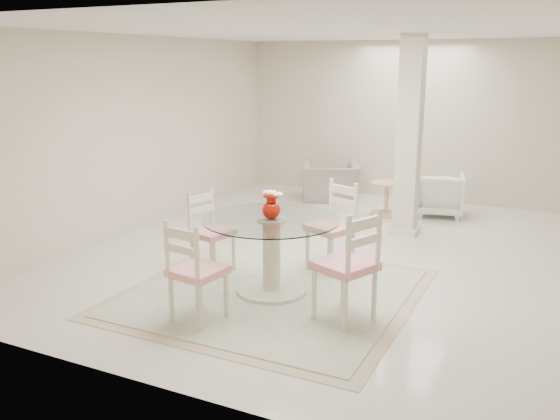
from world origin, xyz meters
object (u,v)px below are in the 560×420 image
at_px(column, 409,137).
at_px(dining_chair_north, 335,220).
at_px(dining_chair_east, 351,258).
at_px(armchair_white, 440,194).
at_px(red_vase, 271,205).
at_px(recliner_taupe, 330,182).
at_px(dining_table, 272,256).
at_px(side_table, 386,200).
at_px(dining_chair_west, 208,225).
at_px(dining_chair_south, 192,265).

height_order(column, dining_chair_north, column).
relative_size(dining_chair_east, armchair_white, 1.65).
bearing_deg(red_vase, dining_chair_north, 71.48).
xyz_separation_m(recliner_taupe, armchair_white, (1.93, -0.23, 0.01)).
relative_size(column, recliner_taupe, 2.77).
bearing_deg(red_vase, dining_table, -95.71).
height_order(dining_chair_east, side_table, dining_chair_east).
bearing_deg(dining_table, dining_chair_west, 161.88).
bearing_deg(dining_chair_east, column, -151.22).
distance_m(dining_table, dining_chair_north, 1.04).
height_order(dining_chair_east, recliner_taupe, dining_chair_east).
distance_m(red_vase, dining_chair_north, 1.08).
bearing_deg(red_vase, dining_chair_west, 162.07).
relative_size(dining_chair_north, side_table, 2.16).
height_order(dining_table, dining_chair_north, dining_chair_north).
bearing_deg(recliner_taupe, column, 114.74).
xyz_separation_m(dining_chair_west, armchair_white, (1.87, 3.73, -0.21)).
xyz_separation_m(armchair_white, side_table, (-0.74, -0.38, -0.09)).
bearing_deg(side_table, red_vase, -92.55).
distance_m(red_vase, recliner_taupe, 4.44).
bearing_deg(red_vase, side_table, 87.45).
bearing_deg(side_table, dining_chair_west, -108.61).
relative_size(dining_chair_east, dining_chair_west, 1.18).
bearing_deg(recliner_taupe, dining_chair_north, 88.03).
xyz_separation_m(dining_table, red_vase, (0.00, 0.00, 0.53)).
distance_m(dining_chair_east, dining_chair_south, 1.44).
bearing_deg(dining_chair_east, dining_table, -85.19).
height_order(dining_chair_south, recliner_taupe, dining_chair_south).
xyz_separation_m(dining_chair_south, side_table, (0.47, 4.64, -0.33)).
distance_m(column, recliner_taupe, 2.49).
bearing_deg(dining_chair_north, side_table, 114.61).
bearing_deg(dining_chair_south, dining_table, -98.88).
distance_m(dining_chair_east, dining_chair_north, 1.45).
xyz_separation_m(dining_chair_east, side_table, (-0.81, 4.00, -0.39)).
xyz_separation_m(dining_table, armchair_white, (0.90, 4.05, -0.08)).
bearing_deg(recliner_taupe, dining_chair_east, 89.30).
distance_m(column, dining_chair_south, 3.97).
relative_size(dining_chair_north, armchair_white, 1.55).
xyz_separation_m(dining_chair_north, dining_chair_south, (-0.63, -1.94, -0.02)).
bearing_deg(dining_chair_north, recliner_taupe, 133.34).
relative_size(dining_chair_west, dining_chair_south, 0.94).
distance_m(dining_chair_south, armchair_white, 5.17).
relative_size(column, dining_chair_north, 2.39).
distance_m(dining_chair_east, dining_chair_west, 2.05).
bearing_deg(dining_table, dining_chair_south, -107.61).
relative_size(column, dining_chair_east, 2.25).
relative_size(dining_chair_west, side_table, 1.94).
relative_size(dining_chair_east, side_table, 2.29).
height_order(dining_table, recliner_taupe, dining_table).
height_order(recliner_taupe, side_table, recliner_taupe).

